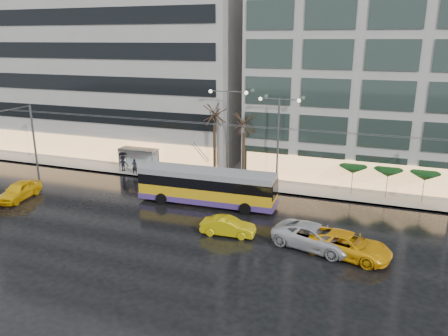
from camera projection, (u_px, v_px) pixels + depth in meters
The scene contains 22 objects.
ground at pixel (159, 219), 35.00m from camera, with size 140.00×140.00×0.00m, color black.
sidewalk at pixel (238, 172), 46.93m from camera, with size 80.00×10.00×0.15m, color gray.
kerb at pixel (222, 186), 42.48m from camera, with size 80.00×0.10×0.15m, color slate.
building_left at pixel (114, 62), 54.19m from camera, with size 34.00×14.00×22.00m, color #A3A09B.
building_right at pixel (421, 52), 42.28m from camera, with size 32.00×14.00×25.00m, color #A3A09B.
trolleybus at pixel (207, 188), 37.71m from camera, with size 12.12×4.82×5.58m.
catenary at pixel (208, 146), 40.61m from camera, with size 42.24×5.12×7.00m.
bus_shelter at pixel (136, 154), 46.82m from camera, with size 4.20×1.60×2.51m.
street_lamp_near at pixel (228, 123), 42.37m from camera, with size 3.96×0.36×9.03m.
street_lamp_far at pixel (278, 130), 40.81m from camera, with size 3.96×0.36×8.53m.
tree_a at pixel (214, 111), 42.73m from camera, with size 3.20×3.20×8.40m.
tree_b at pixel (244, 119), 42.12m from camera, with size 3.20×3.20×7.70m.
parasol_a at pixel (353, 170), 39.62m from camera, with size 2.50×2.50×2.65m.
parasol_b at pixel (388, 173), 38.63m from camera, with size 2.50×2.50×2.65m.
parasol_c at pixel (425, 177), 37.65m from camera, with size 2.50×2.50×2.65m.
taxi_a at pixel (19, 191), 39.12m from camera, with size 1.87×4.64×1.58m, color yellow.
taxi_b at pixel (228, 226), 31.98m from camera, with size 1.40×4.01×1.32m, color gold.
taxi_c at pixel (348, 245), 28.84m from camera, with size 2.59×5.61×1.56m, color #FFB50D.
sedan_silver at pixel (315, 237), 29.95m from camera, with size 2.71×5.87×1.63m, color #BCBDC1.
pedestrian_a at pixel (134, 161), 45.61m from camera, with size 1.12×1.13×2.19m.
pedestrian_b at pixel (152, 163), 47.31m from camera, with size 0.93×0.90×1.51m.
pedestrian_c at pixel (123, 161), 46.84m from camera, with size 1.18×0.93×2.11m.
Camera 1 is at (15.97, -28.66, 13.88)m, focal length 35.00 mm.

